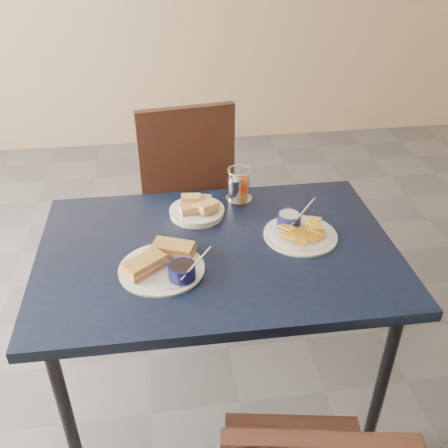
{
  "coord_description": "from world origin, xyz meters",
  "views": [
    {
      "loc": [
        -0.26,
        -1.65,
        1.79
      ],
      "look_at": [
        -0.05,
        -0.17,
        0.82
      ],
      "focal_mm": 40.0,
      "sensor_mm": 36.0,
      "label": 1
    }
  ],
  "objects": [
    {
      "name": "bread_basket",
      "position": [
        -0.13,
        0.02,
        0.77
      ],
      "size": [
        0.21,
        0.21,
        0.07
      ],
      "color": "white",
      "rests_on": "dining_table"
    },
    {
      "name": "dining_table",
      "position": [
        -0.08,
        -0.21,
        0.69
      ],
      "size": [
        1.28,
        0.86,
        0.75
      ],
      "color": "black",
      "rests_on": "ground"
    },
    {
      "name": "sandwich_plate",
      "position": [
        -0.27,
        -0.31,
        0.77
      ],
      "size": [
        0.31,
        0.29,
        0.12
      ],
      "color": "white",
      "rests_on": "dining_table"
    },
    {
      "name": "plantain_plate",
      "position": [
        0.23,
        -0.17,
        0.77
      ],
      "size": [
        0.27,
        0.27,
        0.12
      ],
      "color": "white",
      "rests_on": "dining_table"
    },
    {
      "name": "ground",
      "position": [
        0.0,
        0.0,
        0.0
      ],
      "size": [
        6.0,
        6.0,
        0.0
      ],
      "primitive_type": "plane",
      "color": "#4A4A4E",
      "rests_on": "ground"
    },
    {
      "name": "condiment_caddy",
      "position": [
        0.05,
        0.12,
        0.81
      ],
      "size": [
        0.11,
        0.11,
        0.14
      ],
      "color": "silver",
      "rests_on": "dining_table"
    },
    {
      "name": "chair_far",
      "position": [
        -0.09,
        0.45,
        0.57
      ],
      "size": [
        0.53,
        0.51,
        1.0
      ],
      "color": "black",
      "rests_on": "ground"
    }
  ]
}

